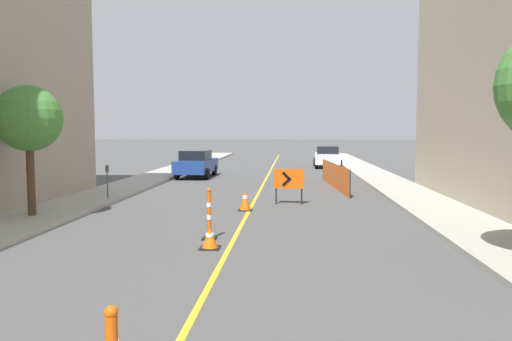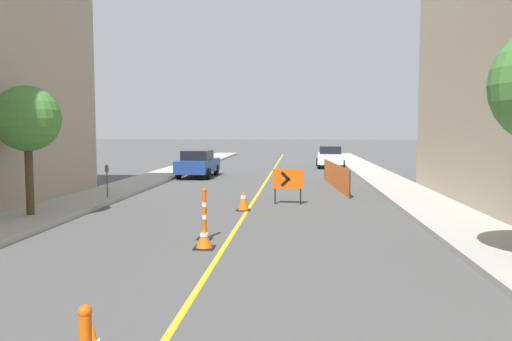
{
  "view_description": "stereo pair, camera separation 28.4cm",
  "coord_description": "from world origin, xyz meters",
  "px_view_note": "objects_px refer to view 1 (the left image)",
  "views": [
    {
      "loc": [
        1.46,
        4.93,
        2.78
      ],
      "look_at": [
        -0.11,
        26.66,
        1.0
      ],
      "focal_mm": 35.0,
      "sensor_mm": 36.0,
      "label": 1
    },
    {
      "loc": [
        1.74,
        4.96,
        2.78
      ],
      "look_at": [
        -0.11,
        26.66,
        1.0
      ],
      "focal_mm": 35.0,
      "sensor_mm": 36.0,
      "label": 2
    }
  ],
  "objects_px": {
    "parked_car_curb_mid": "(327,157)",
    "parking_meter_near_curb": "(107,175)",
    "street_tree_left_near": "(29,119)",
    "traffic_cone_third": "(210,238)",
    "delineator_post_rear": "(209,217)",
    "arrow_barricade_primary": "(289,180)",
    "traffic_cone_fourth": "(245,200)",
    "parked_car_curb_near": "(196,164)"
  },
  "relations": [
    {
      "from": "arrow_barricade_primary",
      "to": "street_tree_left_near",
      "type": "xyz_separation_m",
      "value": [
        -7.88,
        -3.89,
        2.19
      ]
    },
    {
      "from": "traffic_cone_third",
      "to": "parking_meter_near_curb",
      "type": "distance_m",
      "value": 8.85
    },
    {
      "from": "traffic_cone_third",
      "to": "street_tree_left_near",
      "type": "relative_size",
      "value": 0.13
    },
    {
      "from": "parked_car_curb_near",
      "to": "parked_car_curb_mid",
      "type": "relative_size",
      "value": 1.0
    },
    {
      "from": "arrow_barricade_primary",
      "to": "street_tree_left_near",
      "type": "bearing_deg",
      "value": -150.02
    },
    {
      "from": "parked_car_curb_near",
      "to": "street_tree_left_near",
      "type": "distance_m",
      "value": 14.56
    },
    {
      "from": "parked_car_curb_mid",
      "to": "parking_meter_near_curb",
      "type": "xyz_separation_m",
      "value": [
        -9.67,
        -18.62,
        0.27
      ]
    },
    {
      "from": "delineator_post_rear",
      "to": "traffic_cone_third",
      "type": "bearing_deg",
      "value": -79.81
    },
    {
      "from": "traffic_cone_third",
      "to": "arrow_barricade_primary",
      "type": "distance_m",
      "value": 7.4
    },
    {
      "from": "traffic_cone_third",
      "to": "delineator_post_rear",
      "type": "distance_m",
      "value": 1.06
    },
    {
      "from": "traffic_cone_third",
      "to": "delineator_post_rear",
      "type": "xyz_separation_m",
      "value": [
        -0.18,
        1.0,
        0.33
      ]
    },
    {
      "from": "parked_car_curb_near",
      "to": "street_tree_left_near",
      "type": "height_order",
      "value": "street_tree_left_near"
    },
    {
      "from": "delineator_post_rear",
      "to": "arrow_barricade_primary",
      "type": "xyz_separation_m",
      "value": [
        1.98,
        6.15,
        0.34
      ]
    },
    {
      "from": "parked_car_curb_near",
      "to": "parked_car_curb_mid",
      "type": "height_order",
      "value": "same"
    },
    {
      "from": "parked_car_curb_near",
      "to": "parking_meter_near_curb",
      "type": "relative_size",
      "value": 3.37
    },
    {
      "from": "traffic_cone_fourth",
      "to": "delineator_post_rear",
      "type": "distance_m",
      "value": 4.61
    },
    {
      "from": "traffic_cone_fourth",
      "to": "traffic_cone_third",
      "type": "bearing_deg",
      "value": -93.18
    },
    {
      "from": "traffic_cone_fourth",
      "to": "street_tree_left_near",
      "type": "xyz_separation_m",
      "value": [
        -6.38,
        -2.31,
        2.74
      ]
    },
    {
      "from": "traffic_cone_third",
      "to": "street_tree_left_near",
      "type": "xyz_separation_m",
      "value": [
        -6.07,
        3.26,
        2.85
      ]
    },
    {
      "from": "traffic_cone_third",
      "to": "parking_meter_near_curb",
      "type": "relative_size",
      "value": 0.39
    },
    {
      "from": "delineator_post_rear",
      "to": "arrow_barricade_primary",
      "type": "height_order",
      "value": "arrow_barricade_primary"
    },
    {
      "from": "traffic_cone_third",
      "to": "parked_car_curb_mid",
      "type": "xyz_separation_m",
      "value": [
        4.53,
        25.77,
        0.55
      ]
    },
    {
      "from": "parking_meter_near_curb",
      "to": "street_tree_left_near",
      "type": "height_order",
      "value": "street_tree_left_near"
    },
    {
      "from": "parking_meter_near_curb",
      "to": "delineator_post_rear",
      "type": "bearing_deg",
      "value": -51.09
    },
    {
      "from": "traffic_cone_third",
      "to": "delineator_post_rear",
      "type": "relative_size",
      "value": 0.38
    },
    {
      "from": "arrow_barricade_primary",
      "to": "parking_meter_near_curb",
      "type": "xyz_separation_m",
      "value": [
        -6.95,
        0.0,
        0.16
      ]
    },
    {
      "from": "delineator_post_rear",
      "to": "parked_car_curb_mid",
      "type": "xyz_separation_m",
      "value": [
        4.71,
        24.77,
        0.23
      ]
    },
    {
      "from": "street_tree_left_near",
      "to": "parked_car_curb_near",
      "type": "bearing_deg",
      "value": 80.47
    },
    {
      "from": "arrow_barricade_primary",
      "to": "parked_car_curb_mid",
      "type": "height_order",
      "value": "parked_car_curb_mid"
    },
    {
      "from": "parked_car_curb_near",
      "to": "parked_car_curb_mid",
      "type": "distance_m",
      "value": 11.7
    },
    {
      "from": "parking_meter_near_curb",
      "to": "street_tree_left_near",
      "type": "bearing_deg",
      "value": -103.4
    },
    {
      "from": "parked_car_curb_mid",
      "to": "street_tree_left_near",
      "type": "relative_size",
      "value": 1.1
    },
    {
      "from": "delineator_post_rear",
      "to": "street_tree_left_near",
      "type": "bearing_deg",
      "value": 158.98
    },
    {
      "from": "traffic_cone_fourth",
      "to": "parked_car_curb_near",
      "type": "height_order",
      "value": "parked_car_curb_near"
    },
    {
      "from": "arrow_barricade_primary",
      "to": "parked_car_curb_mid",
      "type": "relative_size",
      "value": 0.3
    },
    {
      "from": "delineator_post_rear",
      "to": "parked_car_curb_mid",
      "type": "relative_size",
      "value": 0.3
    },
    {
      "from": "delineator_post_rear",
      "to": "arrow_barricade_primary",
      "type": "bearing_deg",
      "value": 72.14
    },
    {
      "from": "delineator_post_rear",
      "to": "parking_meter_near_curb",
      "type": "distance_m",
      "value": 7.92
    },
    {
      "from": "arrow_barricade_primary",
      "to": "parked_car_curb_mid",
      "type": "bearing_deg",
      "value": 85.4
    },
    {
      "from": "delineator_post_rear",
      "to": "arrow_barricade_primary",
      "type": "distance_m",
      "value": 6.47
    },
    {
      "from": "arrow_barricade_primary",
      "to": "street_tree_left_near",
      "type": "relative_size",
      "value": 0.33
    },
    {
      "from": "street_tree_left_near",
      "to": "parked_car_curb_mid",
      "type": "bearing_deg",
      "value": 64.78
    }
  ]
}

